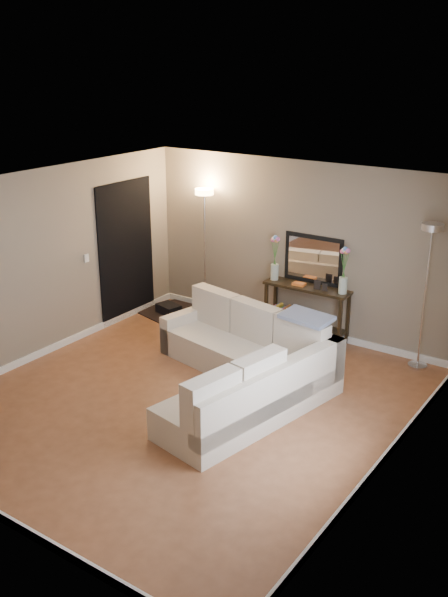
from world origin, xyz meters
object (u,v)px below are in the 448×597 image
Objects in this scene: sectional_sofa at (245,365)px; floor_lamp_lit at (205,226)px; console_table at (301,307)px; floor_lamp_unlit at (428,268)px.

floor_lamp_lit is at bearing 136.43° from sectional_sofa.
floor_lamp_lit is at bearing 179.99° from console_table.
sectional_sofa is 1.93m from console_table.
sectional_sofa is at bearing -82.97° from console_table.
sectional_sofa reaches higher than console_table.
floor_lamp_lit is at bearing 179.46° from floor_lamp_unlit.
sectional_sofa is 2.99m from floor_lamp_lit.
floor_lamp_unlit reaches higher than sectional_sofa.
console_table is 2.06m from floor_lamp_unlit.
floor_lamp_lit is (-1.77, 0.00, 0.99)m from console_table.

